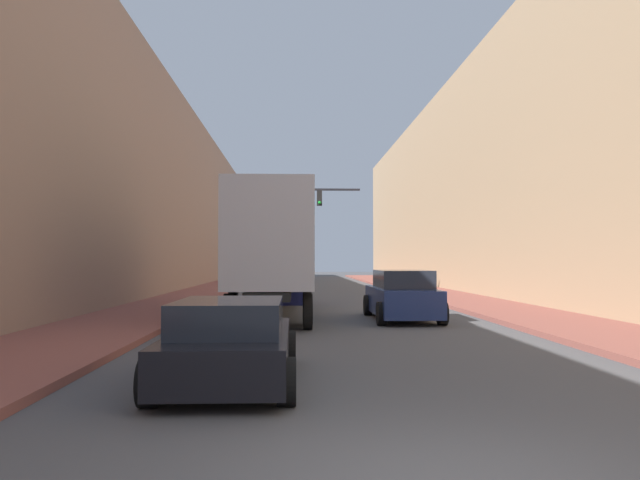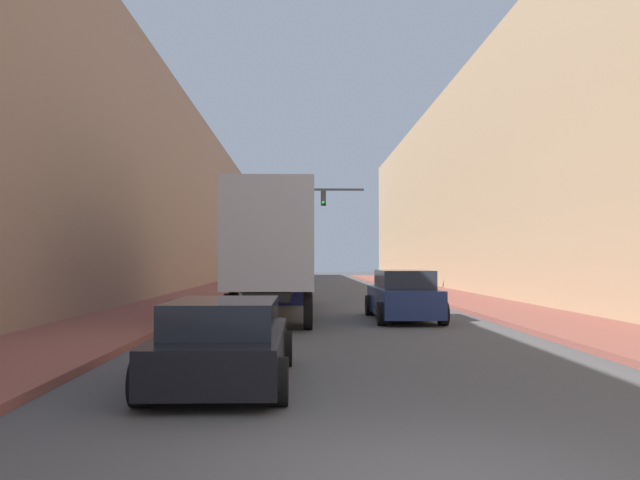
{
  "view_description": "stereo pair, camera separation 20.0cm",
  "coord_description": "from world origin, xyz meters",
  "views": [
    {
      "loc": [
        -1.3,
        -5.04,
        1.91
      ],
      "look_at": [
        -0.61,
        12.07,
        2.48
      ],
      "focal_mm": 35.0,
      "sensor_mm": 36.0,
      "label": 1
    },
    {
      "loc": [
        -1.1,
        -5.05,
        1.91
      ],
      "look_at": [
        -0.61,
        12.07,
        2.48
      ],
      "focal_mm": 35.0,
      "sensor_mm": 36.0,
      "label": 2
    }
  ],
  "objects": [
    {
      "name": "sidewalk_right",
      "position": [
        6.49,
        30.0,
        0.07
      ],
      "size": [
        3.39,
        80.0,
        0.15
      ],
      "color": "brown",
      "rests_on": "ground"
    },
    {
      "name": "sidewalk_left",
      "position": [
        -6.49,
        30.0,
        0.07
      ],
      "size": [
        3.39,
        80.0,
        0.15
      ],
      "color": "brown",
      "rests_on": "ground"
    },
    {
      "name": "building_right",
      "position": [
        11.19,
        30.0,
        6.55
      ],
      "size": [
        6.0,
        80.0,
        13.11
      ],
      "color": "tan",
      "rests_on": "ground"
    },
    {
      "name": "building_left",
      "position": [
        -11.19,
        30.0,
        6.05
      ],
      "size": [
        6.0,
        80.0,
        12.1
      ],
      "color": "#997A66",
      "rests_on": "ground"
    },
    {
      "name": "semi_truck",
      "position": [
        -2.03,
        17.4,
        2.34
      ],
      "size": [
        2.49,
        12.87,
        4.16
      ],
      "color": "silver",
      "rests_on": "ground"
    },
    {
      "name": "sedan_car",
      "position": [
        -2.3,
        4.75,
        0.63
      ],
      "size": [
        2.04,
        4.4,
        1.3
      ],
      "color": "black",
      "rests_on": "ground"
    },
    {
      "name": "suv_car",
      "position": [
        2.15,
        14.93,
        0.77
      ],
      "size": [
        2.05,
        4.74,
        1.6
      ],
      "color": "navy",
      "rests_on": "ground"
    },
    {
      "name": "traffic_signal_gantry",
      "position": [
        -2.89,
        31.59,
        4.47
      ],
      "size": [
        7.29,
        0.35,
        6.41
      ],
      "color": "black",
      "rests_on": "ground"
    }
  ]
}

